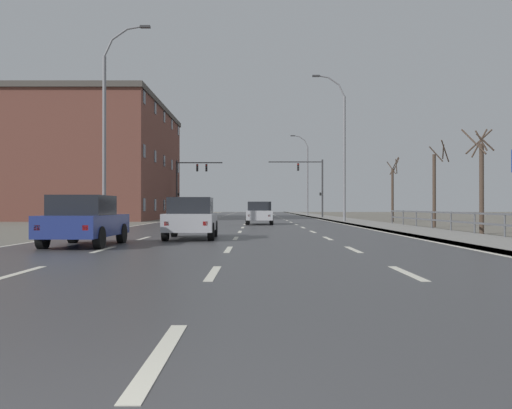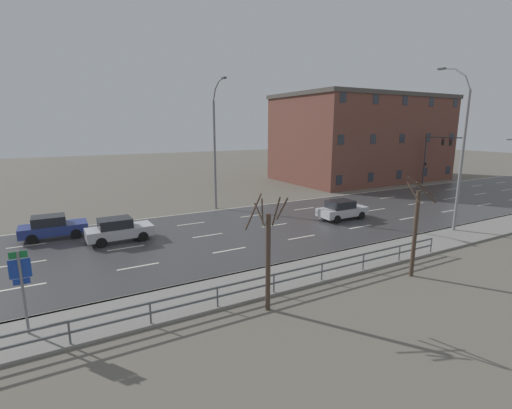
{
  "view_description": "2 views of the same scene",
  "coord_description": "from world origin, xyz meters",
  "px_view_note": "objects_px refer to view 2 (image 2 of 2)",
  "views": [
    {
      "loc": [
        0.77,
        -2.35,
        1.22
      ],
      "look_at": [
        0.73,
        63.68,
        1.51
      ],
      "focal_mm": 37.99,
      "sensor_mm": 36.0,
      "label": 1
    },
    {
      "loc": [
        22.72,
        14.72,
        7.4
      ],
      "look_at": [
        0.0,
        27.4,
        1.81
      ],
      "focal_mm": 25.67,
      "sensor_mm": 36.0,
      "label": 2
    }
  ],
  "objects_px": {
    "car_distant": "(119,229)",
    "car_far_left": "(53,227)",
    "traffic_signal_left": "(434,151)",
    "car_near_right": "(342,210)",
    "street_lamp_midground": "(460,153)",
    "highway_sign": "(22,283)",
    "street_lamp_left_bank": "(215,148)",
    "brick_building": "(361,138)"
  },
  "relations": [
    {
      "from": "car_distant",
      "to": "car_far_left",
      "type": "relative_size",
      "value": 1.01
    },
    {
      "from": "traffic_signal_left",
      "to": "car_distant",
      "type": "bearing_deg",
      "value": -82.61
    },
    {
      "from": "traffic_signal_left",
      "to": "car_far_left",
      "type": "xyz_separation_m",
      "value": [
        2.17,
        -42.39,
        -3.51
      ]
    },
    {
      "from": "car_near_right",
      "to": "traffic_signal_left",
      "type": "bearing_deg",
      "value": 109.92
    },
    {
      "from": "street_lamp_midground",
      "to": "highway_sign",
      "type": "height_order",
      "value": "street_lamp_midground"
    },
    {
      "from": "street_lamp_midground",
      "to": "highway_sign",
      "type": "bearing_deg",
      "value": -87.92
    },
    {
      "from": "traffic_signal_left",
      "to": "car_near_right",
      "type": "xyz_separation_m",
      "value": [
        7.7,
        -21.93,
        -3.51
      ]
    },
    {
      "from": "street_lamp_left_bank",
      "to": "traffic_signal_left",
      "type": "height_order",
      "value": "street_lamp_left_bank"
    },
    {
      "from": "street_lamp_midground",
      "to": "car_far_left",
      "type": "relative_size",
      "value": 2.79
    },
    {
      "from": "car_distant",
      "to": "street_lamp_left_bank",
      "type": "bearing_deg",
      "value": 120.07
    },
    {
      "from": "street_lamp_midground",
      "to": "car_far_left",
      "type": "height_order",
      "value": "street_lamp_midground"
    },
    {
      "from": "street_lamp_midground",
      "to": "brick_building",
      "type": "bearing_deg",
      "value": 149.35
    },
    {
      "from": "highway_sign",
      "to": "car_far_left",
      "type": "xyz_separation_m",
      "value": [
        -12.91,
        0.94,
        -1.27
      ]
    },
    {
      "from": "brick_building",
      "to": "street_lamp_left_bank",
      "type": "bearing_deg",
      "value": -72.45
    },
    {
      "from": "street_lamp_left_bank",
      "to": "brick_building",
      "type": "xyz_separation_m",
      "value": [
        -8.08,
        25.54,
        0.27
      ]
    },
    {
      "from": "street_lamp_left_bank",
      "to": "highway_sign",
      "type": "height_order",
      "value": "street_lamp_left_bank"
    },
    {
      "from": "street_lamp_left_bank",
      "to": "car_far_left",
      "type": "relative_size",
      "value": 2.74
    },
    {
      "from": "street_lamp_midground",
      "to": "brick_building",
      "type": "height_order",
      "value": "brick_building"
    },
    {
      "from": "highway_sign",
      "to": "car_near_right",
      "type": "relative_size",
      "value": 0.78
    },
    {
      "from": "street_lamp_midground",
      "to": "traffic_signal_left",
      "type": "distance_m",
      "value": 22.39
    },
    {
      "from": "traffic_signal_left",
      "to": "street_lamp_midground",
      "type": "bearing_deg",
      "value": -50.8
    },
    {
      "from": "highway_sign",
      "to": "brick_building",
      "type": "relative_size",
      "value": 0.14
    },
    {
      "from": "street_lamp_midground",
      "to": "car_distant",
      "type": "height_order",
      "value": "street_lamp_midground"
    },
    {
      "from": "street_lamp_midground",
      "to": "car_distant",
      "type": "bearing_deg",
      "value": -113.17
    },
    {
      "from": "car_far_left",
      "to": "car_near_right",
      "type": "bearing_deg",
      "value": 75.17
    },
    {
      "from": "car_near_right",
      "to": "brick_building",
      "type": "distance_m",
      "value": 25.09
    },
    {
      "from": "traffic_signal_left",
      "to": "car_distant",
      "type": "height_order",
      "value": "traffic_signal_left"
    },
    {
      "from": "street_lamp_left_bank",
      "to": "car_far_left",
      "type": "height_order",
      "value": "street_lamp_left_bank"
    },
    {
      "from": "street_lamp_left_bank",
      "to": "traffic_signal_left",
      "type": "xyz_separation_m",
      "value": [
        0.75,
        29.26,
        -1.19
      ]
    },
    {
      "from": "street_lamp_midground",
      "to": "highway_sign",
      "type": "relative_size",
      "value": 3.54
    },
    {
      "from": "car_near_right",
      "to": "brick_building",
      "type": "relative_size",
      "value": 0.18
    },
    {
      "from": "street_lamp_midground",
      "to": "street_lamp_left_bank",
      "type": "relative_size",
      "value": 1.02
    },
    {
      "from": "street_lamp_left_bank",
      "to": "car_near_right",
      "type": "height_order",
      "value": "street_lamp_left_bank"
    },
    {
      "from": "street_lamp_midground",
      "to": "car_distant",
      "type": "relative_size",
      "value": 2.76
    },
    {
      "from": "car_near_right",
      "to": "brick_building",
      "type": "xyz_separation_m",
      "value": [
        -16.53,
        18.21,
        4.97
      ]
    },
    {
      "from": "brick_building",
      "to": "car_near_right",
      "type": "bearing_deg",
      "value": -47.77
    },
    {
      "from": "street_lamp_midground",
      "to": "car_near_right",
      "type": "relative_size",
      "value": 2.78
    },
    {
      "from": "car_far_left",
      "to": "traffic_signal_left",
      "type": "bearing_deg",
      "value": 93.22
    },
    {
      "from": "street_lamp_midground",
      "to": "car_far_left",
      "type": "xyz_separation_m",
      "value": [
        -11.96,
        -25.06,
        -4.79
      ]
    },
    {
      "from": "street_lamp_midground",
      "to": "brick_building",
      "type": "xyz_separation_m",
      "value": [
        -22.96,
        13.61,
        0.18
      ]
    },
    {
      "from": "highway_sign",
      "to": "car_far_left",
      "type": "bearing_deg",
      "value": 175.82
    },
    {
      "from": "traffic_signal_left",
      "to": "car_near_right",
      "type": "relative_size",
      "value": 1.53
    }
  ]
}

